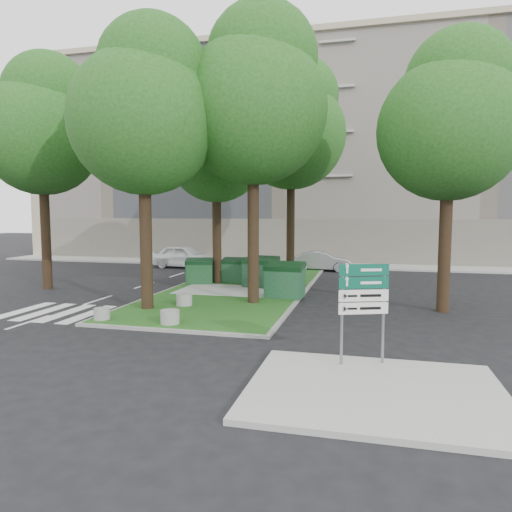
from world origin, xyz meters
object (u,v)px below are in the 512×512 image
(dumpster_a, at_px, (200,271))
(dumpster_d, at_px, (285,280))
(tree_median_far, at_px, (293,124))
(bollard_right, at_px, (170,317))
(tree_street_right, at_px, (452,116))
(bollard_left, at_px, (102,314))
(bollard_mid, at_px, (184,300))
(litter_bin, at_px, (293,279))
(dumpster_b, at_px, (235,270))
(dumpster_c, at_px, (261,272))
(tree_median_near_left, at_px, (146,107))
(tree_median_mid, at_px, (218,144))
(directional_sign, at_px, (363,298))
(tree_street_left, at_px, (44,125))
(tree_median_near_right, at_px, (256,96))
(car_white, at_px, (184,256))
(car_silver, at_px, (321,261))

(dumpster_a, bearing_deg, dumpster_d, -44.59)
(tree_median_far, bearing_deg, bollard_right, -99.73)
(tree_street_right, bearing_deg, bollard_left, -157.83)
(bollard_mid, relative_size, litter_bin, 0.86)
(dumpster_b, xyz_separation_m, bollard_left, (-1.92, -8.93, -0.40))
(bollard_mid, bearing_deg, dumpster_c, 70.03)
(dumpster_d, height_order, bollard_right, dumpster_d)
(tree_median_near_left, relative_size, tree_median_mid, 1.05)
(dumpster_b, bearing_deg, dumpster_c, -38.04)
(tree_median_near_left, bearing_deg, dumpster_d, 37.05)
(tree_street_right, relative_size, dumpster_a, 6.51)
(tree_median_far, distance_m, directional_sign, 16.05)
(litter_bin, bearing_deg, directional_sign, -72.70)
(tree_median_mid, xyz_separation_m, litter_bin, (3.75, -0.19, -6.51))
(tree_street_left, height_order, dumpster_b, tree_street_left)
(litter_bin, bearing_deg, tree_street_right, -31.37)
(dumpster_c, xyz_separation_m, bollard_right, (-1.11, -7.75, -0.48))
(bollard_mid, height_order, litter_bin, litter_bin)
(tree_street_left, height_order, directional_sign, tree_street_left)
(directional_sign, bearing_deg, tree_median_near_right, 102.57)
(tree_median_mid, height_order, dumpster_c, tree_median_mid)
(tree_median_near_left, xyz_separation_m, litter_bin, (4.25, 6.31, -6.85))
(tree_median_near_right, distance_m, bollard_right, 8.84)
(tree_median_near_left, relative_size, car_white, 2.38)
(litter_bin, bearing_deg, bollard_left, -120.57)
(tree_median_far, relative_size, dumpster_b, 8.85)
(bollard_left, relative_size, bollard_right, 0.87)
(car_silver, bearing_deg, tree_street_left, 126.14)
(bollard_left, relative_size, bollard_mid, 0.87)
(tree_median_mid, height_order, tree_median_far, tree_median_far)
(tree_street_left, bearing_deg, tree_median_far, 29.28)
(car_white, bearing_deg, tree_median_near_left, -158.21)
(tree_median_near_right, height_order, car_white, tree_median_near_right)
(tree_median_near_left, distance_m, tree_median_near_right, 4.09)
(bollard_right, relative_size, litter_bin, 0.85)
(bollard_mid, distance_m, car_silver, 13.30)
(tree_street_right, bearing_deg, tree_median_near_right, -175.91)
(tree_median_far, height_order, litter_bin, tree_median_far)
(tree_median_near_left, bearing_deg, dumpster_c, 63.53)
(tree_median_far, height_order, tree_street_left, tree_median_far)
(bollard_left, xyz_separation_m, bollard_mid, (1.72, 2.79, 0.03))
(bollard_left, relative_size, car_white, 0.12)
(dumpster_c, distance_m, dumpster_d, 2.84)
(bollard_right, relative_size, car_white, 0.13)
(dumpster_a, distance_m, bollard_mid, 5.49)
(tree_street_right, relative_size, bollard_left, 19.38)
(tree_street_left, relative_size, dumpster_a, 7.11)
(bollard_mid, height_order, car_white, car_white)
(dumpster_c, height_order, bollard_left, dumpster_c)
(car_silver, bearing_deg, dumpster_d, 173.44)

